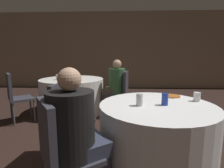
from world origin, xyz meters
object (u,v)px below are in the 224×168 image
table_far (72,95)px  person_black_shirt (80,137)px  pizza_plate_near (172,96)px  chair_near_west (66,115)px  soda_can_blue (165,99)px  chair_far_southwest (15,93)px  chair_near_southwest (60,148)px  soda_can_silver (139,100)px  person_green_jacket (114,87)px  table_near (156,137)px  chair_far_east (121,89)px

table_far → person_black_shirt: person_black_shirt is taller
table_far → pizza_plate_near: bearing=-43.1°
person_black_shirt → pizza_plate_near: (0.95, 0.83, 0.15)m
chair_near_west → soda_can_blue: 1.11m
chair_far_southwest → pizza_plate_near: chair_far_southwest is taller
table_far → chair_near_southwest: (0.60, -2.50, 0.18)m
chair_far_southwest → person_black_shirt: (1.58, -1.73, 0.04)m
soda_can_silver → person_green_jacket: bearing=100.4°
soda_can_silver → table_near: bearing=16.4°
chair_far_southwest → soda_can_blue: (2.35, -1.26, 0.24)m
chair_near_west → pizza_plate_near: bearing=107.2°
table_near → person_black_shirt: size_ratio=1.05×
person_black_shirt → soda_can_blue: bearing=86.4°
chair_near_southwest → pizza_plate_near: size_ratio=4.00×
table_near → pizza_plate_near: (0.25, 0.35, 0.37)m
table_near → chair_near_west: bearing=172.3°
table_far → person_green_jacket: (0.91, -0.17, 0.21)m
soda_can_silver → pizza_plate_near: bearing=42.3°
chair_near_west → soda_can_blue: size_ratio=7.47×
table_far → person_black_shirt: size_ratio=1.18×
chair_far_southwest → table_near: bearing=23.1°
soda_can_silver → soda_can_blue: size_ratio=1.00×
chair_near_southwest → chair_far_southwest: bearing=-176.2°
person_black_shirt → soda_can_silver: person_black_shirt is taller
chair_far_east → pizza_plate_near: chair_far_east is taller
table_far → soda_can_blue: (1.50, -1.94, 0.42)m
person_black_shirt → soda_can_silver: bearing=95.4°
chair_near_west → chair_far_east: 1.71m
table_far → soda_can_silver: soda_can_silver is taller
chair_far_southwest → person_green_jacket: size_ratio=0.80×
person_black_shirt → soda_can_blue: (0.77, 0.47, 0.20)m
soda_can_silver → person_black_shirt: bearing=-139.8°
person_green_jacket → person_black_shirt: bearing=-173.9°
pizza_plate_near → soda_can_silver: 0.60m
chair_near_west → pizza_plate_near: (1.25, 0.21, 0.19)m
table_near → soda_can_blue: bearing=-14.9°
chair_far_southwest → chair_far_east: same height
table_near → person_green_jacket: size_ratio=1.05×
chair_near_west → person_green_jacket: bearing=171.1°
table_far → chair_near_west: bearing=-76.6°
chair_near_southwest → soda_can_blue: (0.90, 0.56, 0.24)m
table_near → soda_can_silver: 0.47m
person_black_shirt → soda_can_silver: 0.70m
chair_near_southwest → soda_can_silver: bearing=94.4°
chair_far_east → table_near: bearing=-157.6°
table_near → chair_far_southwest: chair_far_southwest is taller
table_far → chair_near_west: size_ratio=1.48×
person_green_jacket → person_black_shirt: size_ratio=1.00×
chair_far_east → soda_can_silver: 1.80m
pizza_plate_near → chair_near_southwest: bearing=-139.5°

